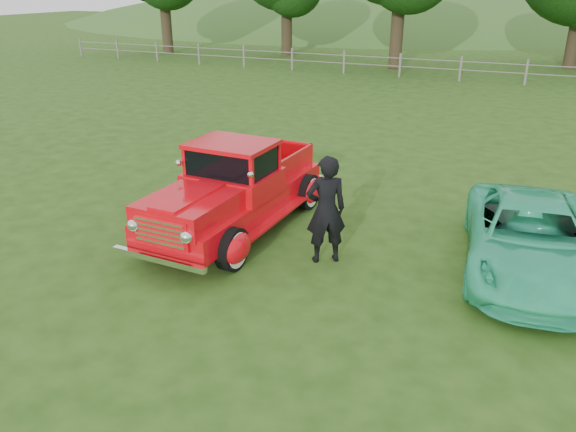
% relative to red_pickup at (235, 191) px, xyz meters
% --- Properties ---
extents(ground, '(140.00, 140.00, 0.00)m').
position_rel_red_pickup_xyz_m(ground, '(1.41, -1.82, -0.80)').
color(ground, '#264512').
rests_on(ground, ground).
extents(distant_hills, '(116.00, 60.00, 18.00)m').
position_rel_red_pickup_xyz_m(distant_hills, '(-2.67, 57.64, -5.34)').
color(distant_hills, '#316224').
rests_on(distant_hills, ground).
extents(fence_line, '(48.00, 0.12, 1.20)m').
position_rel_red_pickup_xyz_m(fence_line, '(1.41, 20.18, -0.19)').
color(fence_line, slate).
rests_on(fence_line, ground).
extents(red_pickup, '(2.36, 5.04, 1.78)m').
position_rel_red_pickup_xyz_m(red_pickup, '(0.00, 0.00, 0.00)').
color(red_pickup, black).
rests_on(red_pickup, ground).
extents(teal_sedan, '(2.52, 4.55, 1.20)m').
position_rel_red_pickup_xyz_m(teal_sedan, '(5.33, 0.43, -0.19)').
color(teal_sedan, '#31C690').
rests_on(teal_sedan, ground).
extents(man, '(0.83, 0.77, 1.91)m').
position_rel_red_pickup_xyz_m(man, '(2.09, -0.59, 0.16)').
color(man, black).
rests_on(man, ground).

